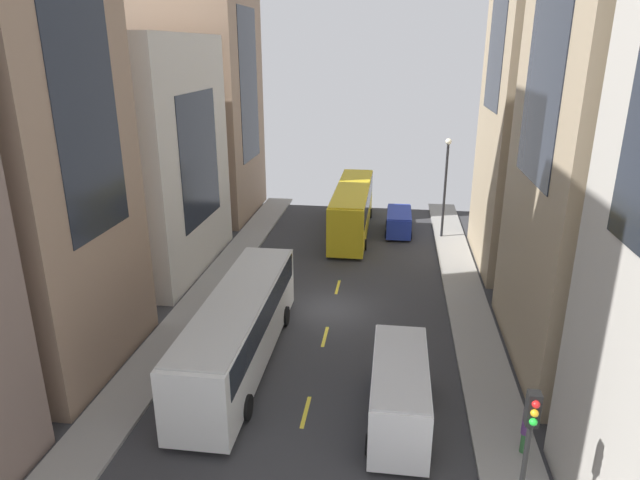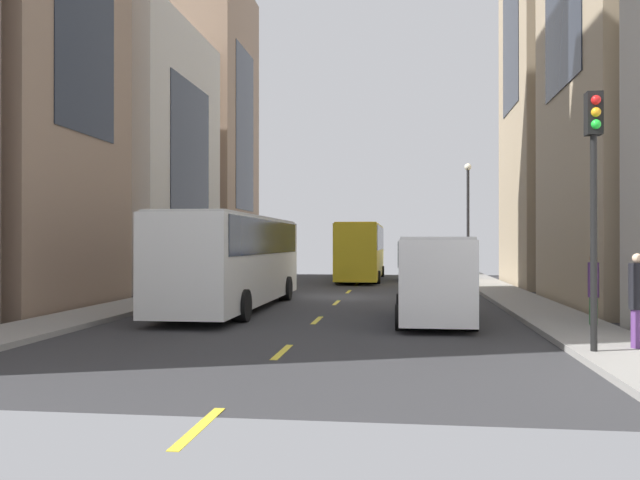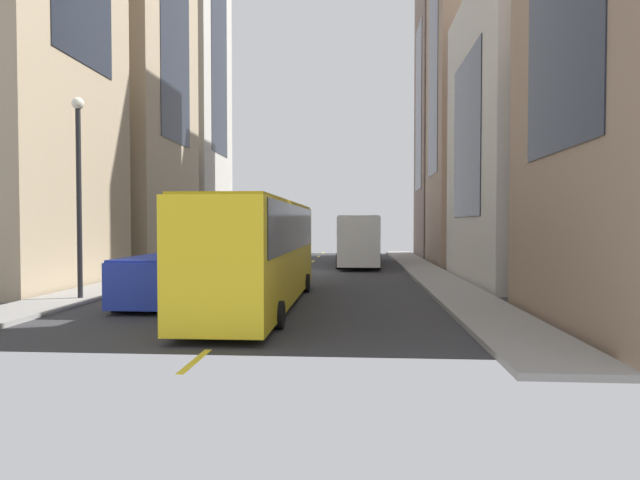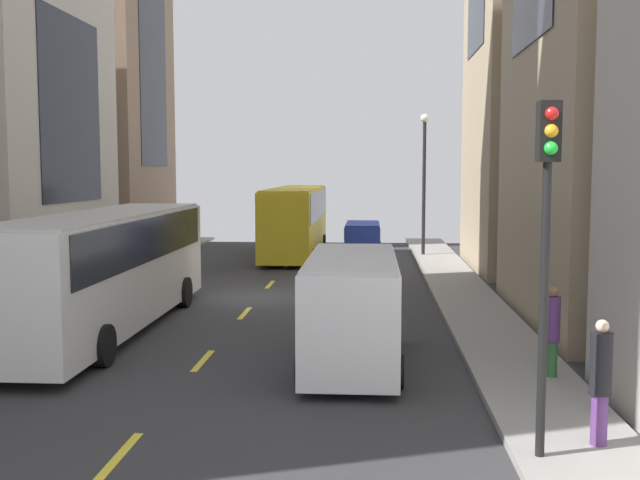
{
  "view_description": "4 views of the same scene",
  "coord_description": "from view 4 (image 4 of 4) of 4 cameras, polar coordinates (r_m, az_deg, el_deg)",
  "views": [
    {
      "loc": [
        2.99,
        -26.91,
        13.48
      ],
      "look_at": [
        -1.33,
        4.96,
        2.23
      ],
      "focal_mm": 31.06,
      "sensor_mm": 36.0,
      "label": 1
    },
    {
      "loc": [
        2.65,
        -29.37,
        2.43
      ],
      "look_at": [
        -1.62,
        4.66,
        2.56
      ],
      "focal_mm": 37.08,
      "sensor_mm": 36.0,
      "label": 2
    },
    {
      "loc": [
        -3.33,
        31.84,
        2.83
      ],
      "look_at": [
        -1.41,
        3.93,
        2.0
      ],
      "focal_mm": 30.29,
      "sensor_mm": 36.0,
      "label": 3
    },
    {
      "loc": [
        3.99,
        -26.44,
        4.57
      ],
      "look_at": [
        1.79,
        6.08,
        1.51
      ],
      "focal_mm": 42.32,
      "sensor_mm": 36.0,
      "label": 4
    }
  ],
  "objects": [
    {
      "name": "building_west_3",
      "position": [
        47.04,
        -17.23,
        12.46
      ],
      "size": [
        7.94,
        9.48,
        21.13
      ],
      "color": "#937760",
      "rests_on": "ground"
    },
    {
      "name": "lane_stripe_3",
      "position": [
        24.21,
        -5.71,
        -5.52
      ],
      "size": [
        0.16,
        2.0,
        0.01
      ],
      "primitive_type": "cube",
      "color": "yellow",
      "rests_on": "ground"
    },
    {
      "name": "lane_stripe_1",
      "position": [
        12.95,
        -14.9,
        -15.45
      ],
      "size": [
        0.16,
        2.0,
        0.01
      ],
      "primitive_type": "cube",
      "color": "yellow",
      "rests_on": "ground"
    },
    {
      "name": "sidewalk_west",
      "position": [
        29.12,
        -19.13,
        -3.81
      ],
      "size": [
        2.25,
        44.0,
        0.15
      ],
      "primitive_type": "cube",
      "color": "gray",
      "rests_on": "ground"
    },
    {
      "name": "lane_stripe_6",
      "position": [
        41.88,
        -1.61,
        -0.89
      ],
      "size": [
        0.16,
        2.0,
        0.01
      ],
      "primitive_type": "cube",
      "color": "yellow",
      "rests_on": "ground"
    },
    {
      "name": "lane_stripe_5",
      "position": [
        35.96,
        -2.53,
        -1.93
      ],
      "size": [
        0.16,
        2.0,
        0.01
      ],
      "primitive_type": "cube",
      "color": "yellow",
      "rests_on": "ground"
    },
    {
      "name": "streetlamp_near",
      "position": [
        39.47,
        7.88,
        5.33
      ],
      "size": [
        0.44,
        0.44,
        7.25
      ],
      "color": "black",
      "rests_on": "ground"
    },
    {
      "name": "sidewalk_east",
      "position": [
        27.03,
        10.99,
        -4.3
      ],
      "size": [
        2.25,
        44.0,
        0.15
      ],
      "primitive_type": "cube",
      "color": "gray",
      "rests_on": "ground"
    },
    {
      "name": "traffic_light_near_corner",
      "position": [
        11.79,
        16.77,
        2.15
      ],
      "size": [
        0.32,
        0.44,
        5.43
      ],
      "color": "black",
      "rests_on": "ground"
    },
    {
      "name": "streetcar_yellow",
      "position": [
        40.27,
        -1.83,
        1.88
      ],
      "size": [
        2.7,
        12.63,
        3.59
      ],
      "color": "yellow",
      "rests_on": "ground"
    },
    {
      "name": "lane_stripe_7",
      "position": [
        47.83,
        -0.92,
        -0.11
      ],
      "size": [
        0.16,
        2.0,
        0.01
      ],
      "primitive_type": "cube",
      "color": "yellow",
      "rests_on": "ground"
    },
    {
      "name": "pedestrian_walking_far",
      "position": [
        13.03,
        20.44,
        -9.8
      ],
      "size": [
        0.35,
        0.35,
        2.04
      ],
      "rotation": [
        0.0,
        0.0,
        0.32
      ],
      "color": "#593372",
      "rests_on": "ground"
    },
    {
      "name": "pedestrian_waiting_curb",
      "position": [
        16.88,
        17.19,
        -6.4
      ],
      "size": [
        0.3,
        0.3,
        1.95
      ],
      "rotation": [
        0.0,
        0.0,
        2.09
      ],
      "color": "#336B38",
      "rests_on": "ground"
    },
    {
      "name": "ground_plane",
      "position": [
        27.13,
        -4.65,
        -4.35
      ],
      "size": [
        40.95,
        40.95,
        0.0
      ],
      "primitive_type": "plane",
      "color": "#333335"
    },
    {
      "name": "city_bus_white",
      "position": [
        22.02,
        -15.84,
        -1.51
      ],
      "size": [
        2.8,
        12.32,
        3.35
      ],
      "color": "silver",
      "rests_on": "ground"
    },
    {
      "name": "lane_stripe_4",
      "position": [
        30.06,
        -3.8,
        -3.38
      ],
      "size": [
        0.16,
        2.0,
        0.01
      ],
      "primitive_type": "cube",
      "color": "yellow",
      "rests_on": "ground"
    },
    {
      "name": "delivery_van_white",
      "position": [
        17.59,
        2.43,
        -4.64
      ],
      "size": [
        2.25,
        5.97,
        2.58
      ],
      "color": "white",
      "rests_on": "ground"
    },
    {
      "name": "lane_stripe_2",
      "position": [
        18.46,
        -8.84,
        -9.0
      ],
      "size": [
        0.16,
        2.0,
        0.01
      ],
      "primitive_type": "cube",
      "color": "yellow",
      "rests_on": "ground"
    },
    {
      "name": "car_blue_0",
      "position": [
        40.29,
        3.23,
        0.3
      ],
      "size": [
        1.98,
        4.48,
        1.72
      ],
      "color": "#2338AD",
      "rests_on": "ground"
    }
  ]
}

